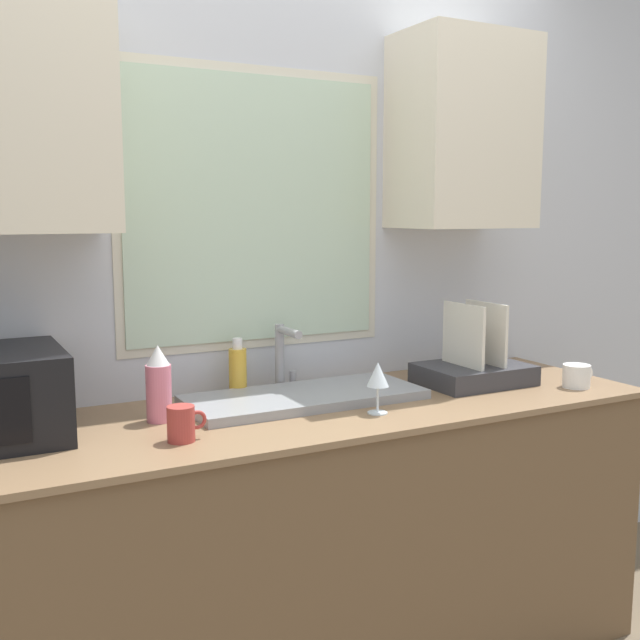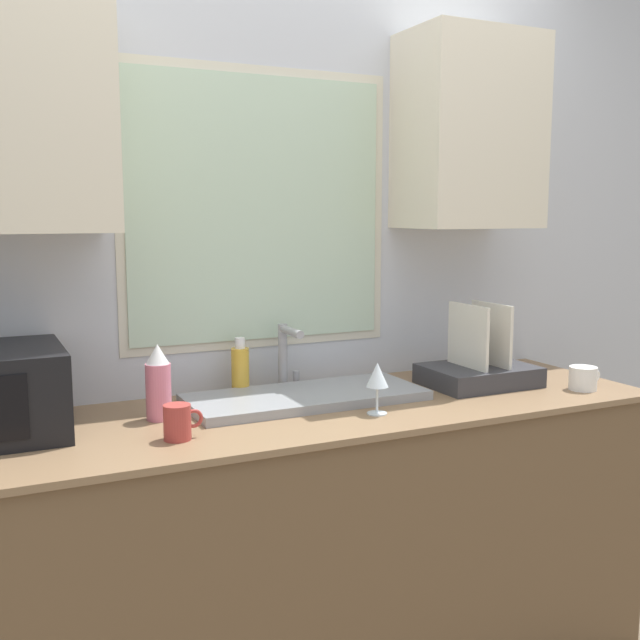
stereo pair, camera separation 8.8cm
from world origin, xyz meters
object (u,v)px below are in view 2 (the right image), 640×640
(dish_rack, at_px, (479,370))
(wine_glass, at_px, (377,377))
(faucet, at_px, (286,352))
(spray_bottle, at_px, (158,383))
(mug_near_sink, at_px, (178,422))
(soap_bottle, at_px, (240,370))

(dish_rack, height_order, wine_glass, dish_rack)
(faucet, height_order, wine_glass, faucet)
(spray_bottle, distance_m, mug_near_sink, 0.23)
(faucet, relative_size, soap_bottle, 1.18)
(mug_near_sink, height_order, wine_glass, wine_glass)
(faucet, distance_m, mug_near_sink, 0.63)
(soap_bottle, bearing_deg, faucet, -3.05)
(dish_rack, relative_size, spray_bottle, 1.66)
(dish_rack, distance_m, soap_bottle, 0.84)
(soap_bottle, distance_m, mug_near_sink, 0.52)
(dish_rack, relative_size, wine_glass, 2.37)
(mug_near_sink, bearing_deg, spray_bottle, 89.80)
(spray_bottle, height_order, mug_near_sink, spray_bottle)
(faucet, relative_size, dish_rack, 0.61)
(faucet, height_order, mug_near_sink, faucet)
(soap_bottle, bearing_deg, wine_glass, -54.62)
(spray_bottle, xyz_separation_m, soap_bottle, (0.32, 0.19, -0.02))
(mug_near_sink, distance_m, wine_glass, 0.61)
(soap_bottle, xyz_separation_m, mug_near_sink, (-0.32, -0.41, -0.04))
(dish_rack, bearing_deg, mug_near_sink, -171.17)
(spray_bottle, relative_size, mug_near_sink, 2.09)
(spray_bottle, relative_size, soap_bottle, 1.17)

